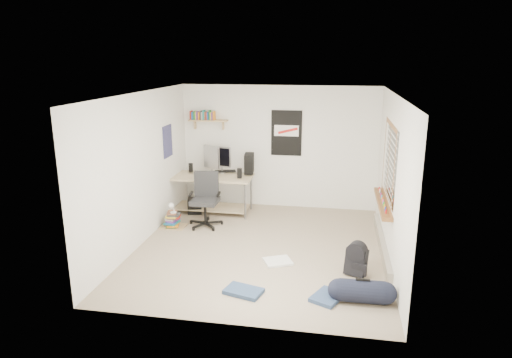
% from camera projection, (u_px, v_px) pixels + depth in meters
% --- Properties ---
extents(floor, '(4.00, 4.50, 0.01)m').
position_uv_depth(floor, '(261.00, 248.00, 7.50)').
color(floor, gray).
rests_on(floor, ground).
extents(ceiling, '(4.00, 4.50, 0.01)m').
position_uv_depth(ceiling, '(261.00, 94.00, 6.85)').
color(ceiling, white).
rests_on(ceiling, ground).
extents(back_wall, '(4.00, 0.01, 2.50)m').
position_uv_depth(back_wall, '(279.00, 147.00, 9.32)').
color(back_wall, silver).
rests_on(back_wall, ground).
extents(left_wall, '(0.01, 4.50, 2.50)m').
position_uv_depth(left_wall, '(141.00, 169.00, 7.51)').
color(left_wall, silver).
rests_on(left_wall, ground).
extents(right_wall, '(0.01, 4.50, 2.50)m').
position_uv_depth(right_wall, '(393.00, 180.00, 6.84)').
color(right_wall, silver).
rests_on(right_wall, ground).
extents(desk, '(1.83, 1.19, 0.77)m').
position_uv_depth(desk, '(210.00, 194.00, 9.16)').
color(desk, tan).
rests_on(desk, floor).
extents(monitor_left, '(0.41, 0.31, 0.46)m').
position_uv_depth(monitor_left, '(212.00, 162.00, 9.13)').
color(monitor_left, '#ABACB1').
rests_on(monitor_left, desk).
extents(monitor_right, '(0.39, 0.19, 0.42)m').
position_uv_depth(monitor_right, '(222.00, 162.00, 9.26)').
color(monitor_right, '#9A9B9F').
rests_on(monitor_right, desk).
extents(pc_tower, '(0.22, 0.39, 0.39)m').
position_uv_depth(pc_tower, '(249.00, 163.00, 9.17)').
color(pc_tower, black).
rests_on(pc_tower, desk).
extents(keyboard, '(0.45, 0.28, 0.02)m').
position_uv_depth(keyboard, '(225.00, 171.00, 9.30)').
color(keyboard, black).
rests_on(keyboard, desk).
extents(speaker_left, '(0.11, 0.11, 0.17)m').
position_uv_depth(speaker_left, '(191.00, 168.00, 9.29)').
color(speaker_left, black).
rests_on(speaker_left, desk).
extents(speaker_right, '(0.10, 0.10, 0.18)m').
position_uv_depth(speaker_right, '(240.00, 173.00, 8.81)').
color(speaker_right, black).
rests_on(speaker_right, desk).
extents(office_chair, '(0.73, 0.73, 1.01)m').
position_uv_depth(office_chair, '(205.00, 201.00, 8.35)').
color(office_chair, '#252527').
rests_on(office_chair, floor).
extents(wall_shelf, '(0.80, 0.22, 0.24)m').
position_uv_depth(wall_shelf, '(208.00, 120.00, 9.32)').
color(wall_shelf, tan).
rests_on(wall_shelf, back_wall).
extents(poster_back_wall, '(0.62, 0.03, 0.92)m').
position_uv_depth(poster_back_wall, '(286.00, 133.00, 9.19)').
color(poster_back_wall, black).
rests_on(poster_back_wall, back_wall).
extents(poster_left_wall, '(0.02, 0.42, 0.60)m').
position_uv_depth(poster_left_wall, '(168.00, 141.00, 8.58)').
color(poster_left_wall, navy).
rests_on(poster_left_wall, left_wall).
extents(window, '(0.10, 1.50, 1.26)m').
position_uv_depth(window, '(388.00, 163.00, 7.08)').
color(window, brown).
rests_on(window, right_wall).
extents(baseboard_heater, '(0.08, 2.50, 0.18)m').
position_uv_depth(baseboard_heater, '(382.00, 244.00, 7.43)').
color(baseboard_heater, '#B7B2A8').
rests_on(baseboard_heater, floor).
extents(backpack, '(0.36, 0.32, 0.39)m').
position_uv_depth(backpack, '(356.00, 262.00, 6.53)').
color(backpack, black).
rests_on(backpack, floor).
extents(duffel_bag, '(0.30, 0.30, 0.58)m').
position_uv_depth(duffel_bag, '(362.00, 292.00, 5.82)').
color(duffel_bag, black).
rests_on(duffel_bag, floor).
extents(tshirt, '(0.51, 0.48, 0.04)m').
position_uv_depth(tshirt, '(278.00, 261.00, 6.96)').
color(tshirt, silver).
rests_on(tshirt, floor).
extents(jeans_a, '(0.55, 0.43, 0.05)m').
position_uv_depth(jeans_a, '(244.00, 291.00, 6.06)').
color(jeans_a, navy).
rests_on(jeans_a, floor).
extents(jeans_b, '(0.49, 0.54, 0.05)m').
position_uv_depth(jeans_b, '(327.00, 297.00, 5.92)').
color(jeans_b, navy).
rests_on(jeans_b, floor).
extents(book_stack, '(0.58, 0.52, 0.33)m').
position_uv_depth(book_stack, '(173.00, 219.00, 8.39)').
color(book_stack, '#8E5D38').
rests_on(book_stack, floor).
extents(desk_lamp, '(0.17, 0.22, 0.19)m').
position_uv_depth(desk_lamp, '(173.00, 208.00, 8.31)').
color(desk_lamp, white).
rests_on(desk_lamp, book_stack).
extents(subwoofer, '(0.34, 0.34, 0.31)m').
position_uv_depth(subwoofer, '(195.00, 206.00, 9.15)').
color(subwoofer, black).
rests_on(subwoofer, floor).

